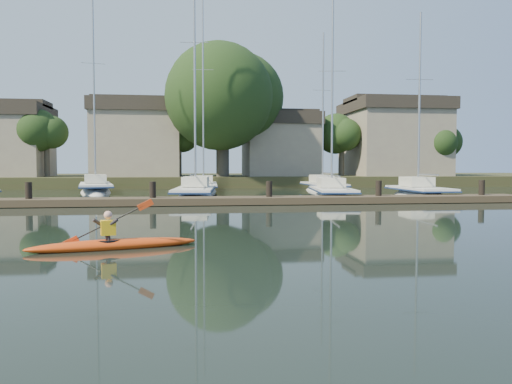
{
  "coord_description": "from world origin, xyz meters",
  "views": [
    {
      "loc": [
        -1.2,
        -11.78,
        1.99
      ],
      "look_at": [
        0.84,
        3.25,
        1.2
      ],
      "focal_mm": 35.0,
      "sensor_mm": 36.0,
      "label": 1
    }
  ],
  "objects": [
    {
      "name": "ground",
      "position": [
        0.0,
        0.0,
        0.0
      ],
      "size": [
        160.0,
        160.0,
        0.0
      ],
      "primitive_type": "plane",
      "color": "black",
      "rests_on": "ground"
    },
    {
      "name": "kayak",
      "position": [
        -3.0,
        0.47,
        0.16
      ],
      "size": [
        4.03,
        1.52,
        1.29
      ],
      "rotation": [
        0.0,
        0.0,
        0.25
      ],
      "color": "#BA490E",
      "rests_on": "ground"
    },
    {
      "name": "dock",
      "position": [
        0.0,
        14.0,
        0.2
      ],
      "size": [
        34.0,
        2.0,
        1.8
      ],
      "color": "#3F3424",
      "rests_on": "ground"
    },
    {
      "name": "sailboat_2",
      "position": [
        -0.79,
        19.14,
        -0.21
      ],
      "size": [
        3.16,
        10.1,
        16.45
      ],
      "rotation": [
        0.0,
        0.0,
        -0.09
      ],
      "color": "white",
      "rests_on": "ground"
    },
    {
      "name": "sailboat_3",
      "position": [
        7.55,
        17.9,
        -0.2
      ],
      "size": [
        3.37,
        8.63,
        13.55
      ],
      "rotation": [
        0.0,
        0.0,
        -0.14
      ],
      "color": "white",
      "rests_on": "ground"
    },
    {
      "name": "sailboat_4",
      "position": [
        13.17,
        17.81,
        -0.21
      ],
      "size": [
        2.63,
        7.71,
        12.95
      ],
      "rotation": [
        0.0,
        0.0,
        -0.05
      ],
      "color": "white",
      "rests_on": "ground"
    },
    {
      "name": "sailboat_5",
      "position": [
        -8.11,
        26.91,
        -0.21
      ],
      "size": [
        4.18,
        10.3,
        16.61
      ],
      "rotation": [
        0.0,
        0.0,
        0.19
      ],
      "color": "white",
      "rests_on": "ground"
    },
    {
      "name": "sailboat_6",
      "position": [
        -0.02,
        27.51,
        -0.19
      ],
      "size": [
        2.62,
        10.34,
        16.3
      ],
      "rotation": [
        0.0,
        0.0,
        -0.05
      ],
      "color": "white",
      "rests_on": "ground"
    },
    {
      "name": "sailboat_7",
      "position": [
        9.36,
        26.44,
        -0.21
      ],
      "size": [
        2.26,
        8.56,
        13.8
      ],
      "rotation": [
        0.0,
        0.0,
        -0.0
      ],
      "color": "white",
      "rests_on": "ground"
    },
    {
      "name": "shore",
      "position": [
        1.61,
        40.29,
        3.23
      ],
      "size": [
        90.0,
        25.25,
        12.75
      ],
      "color": "#2E371B",
      "rests_on": "ground"
    }
  ]
}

